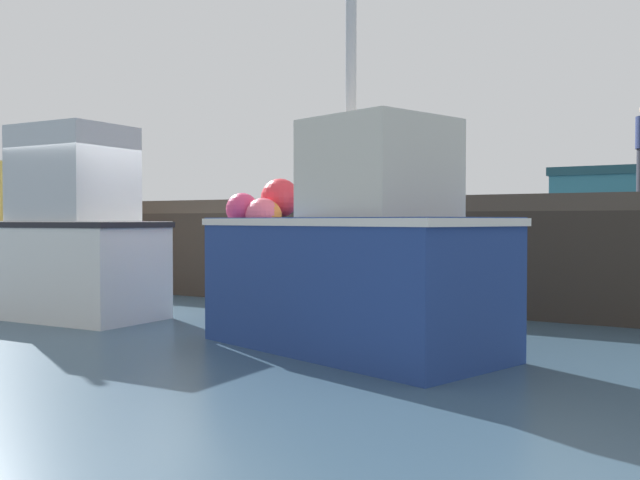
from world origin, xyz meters
name	(u,v)px	position (x,y,z in m)	size (l,w,h in m)	color
ground	(128,320)	(0.00, 0.00, -0.05)	(120.00, 160.00, 0.10)	#334C60
pier	(469,217)	(3.40, 5.61, 1.52)	(12.70, 7.17, 1.84)	#473D33
fishing_boat_near_right	(59,242)	(-0.83, -0.56, 1.12)	(3.52, 1.54, 2.83)	silver
fishing_boat_mid	(352,260)	(4.23, -0.71, 1.01)	(3.89, 2.59, 4.39)	navy
warehouse	(620,206)	(1.83, 36.83, 2.29)	(7.44, 4.74, 4.54)	#2D6B7A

